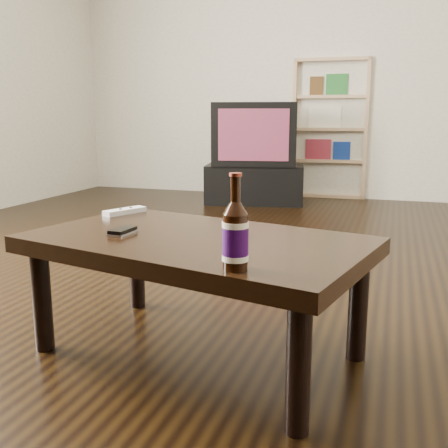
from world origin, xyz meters
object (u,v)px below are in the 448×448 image
(phone, at_px, (123,231))
(remote, at_px, (125,211))
(beer_bottle, at_px, (235,236))
(bookshelf, at_px, (330,126))
(tv, at_px, (255,134))
(coffee_table, at_px, (196,253))
(tv_stand, at_px, (255,184))

(phone, relative_size, remote, 0.60)
(beer_bottle, relative_size, phone, 2.24)
(bookshelf, bearing_deg, phone, -94.97)
(tv, distance_m, beer_bottle, 3.52)
(coffee_table, height_order, beer_bottle, beer_bottle)
(beer_bottle, relative_size, remote, 1.33)
(tv_stand, height_order, coffee_table, coffee_table)
(tv_stand, xyz_separation_m, remote, (0.21, -2.81, 0.24))
(phone, xyz_separation_m, remote, (-0.17, 0.33, 0.00))
(tv, distance_m, phone, 3.16)
(bookshelf, height_order, coffee_table, bookshelf)
(tv_stand, xyz_separation_m, tv, (0.00, -0.00, 0.45))
(bookshelf, bearing_deg, tv, -131.50)
(bookshelf, xyz_separation_m, coffee_table, (0.04, -3.81, -0.34))
(tv_stand, xyz_separation_m, coffee_table, (0.63, -3.10, 0.18))
(tv, relative_size, bookshelf, 0.61)
(coffee_table, bearing_deg, beer_bottle, -53.98)
(phone, bearing_deg, bookshelf, 90.46)
(tv_stand, xyz_separation_m, phone, (0.38, -3.14, 0.24))
(tv_stand, height_order, beer_bottle, beer_bottle)
(remote, bearing_deg, tv_stand, 119.09)
(beer_bottle, bearing_deg, tv, 104.03)
(bookshelf, relative_size, coffee_table, 1.11)
(coffee_table, xyz_separation_m, remote, (-0.42, 0.29, 0.06))
(coffee_table, height_order, remote, remote)
(tv_stand, relative_size, beer_bottle, 3.56)
(remote, bearing_deg, beer_bottle, -18.24)
(coffee_table, relative_size, phone, 10.87)
(bookshelf, distance_m, beer_bottle, 4.13)
(tv, xyz_separation_m, phone, (0.38, -3.14, -0.22))
(bookshelf, xyz_separation_m, phone, (-0.21, -3.84, -0.28))
(tv_stand, distance_m, beer_bottle, 3.54)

